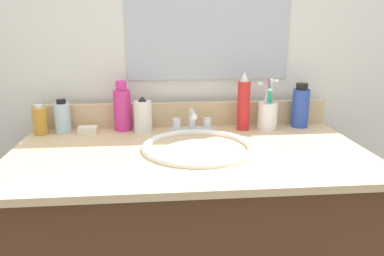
% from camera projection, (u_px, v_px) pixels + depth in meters
% --- Properties ---
extents(countertop, '(1.08, 0.60, 0.02)m').
position_uv_depth(countertop, '(189.00, 153.00, 1.18)').
color(countertop, '#D1B284').
rests_on(countertop, vanity_cabinet).
extents(backsplash, '(1.08, 0.02, 0.09)m').
position_uv_depth(backsplash, '(183.00, 114.00, 1.44)').
color(backsplash, '#D1B284').
rests_on(backsplash, countertop).
extents(back_wall, '(2.18, 0.04, 1.30)m').
position_uv_depth(back_wall, '(182.00, 146.00, 1.53)').
color(back_wall, silver).
rests_on(back_wall, ground_plane).
extents(mirror_panel, '(0.60, 0.01, 0.56)m').
position_uv_depth(mirror_panel, '(209.00, 1.00, 1.38)').
color(mirror_panel, '#B2BCC6').
extents(sink_basin, '(0.35, 0.35, 0.11)m').
position_uv_depth(sink_basin, '(198.00, 158.00, 1.19)').
color(sink_basin, white).
rests_on(sink_basin, countertop).
extents(faucet, '(0.16, 0.10, 0.08)m').
position_uv_depth(faucet, '(192.00, 124.00, 1.36)').
color(faucet, silver).
rests_on(faucet, countertop).
extents(bottle_oil_amber, '(0.05, 0.05, 0.11)m').
position_uv_depth(bottle_oil_amber, '(40.00, 121.00, 1.33)').
color(bottle_oil_amber, gold).
rests_on(bottle_oil_amber, countertop).
extents(bottle_shampoo_blue, '(0.06, 0.06, 0.16)m').
position_uv_depth(bottle_shampoo_blue, '(300.00, 107.00, 1.42)').
color(bottle_shampoo_blue, '#2D4CB2').
rests_on(bottle_shampoo_blue, countertop).
extents(bottle_spray_red, '(0.04, 0.04, 0.21)m').
position_uv_depth(bottle_spray_red, '(244.00, 103.00, 1.37)').
color(bottle_spray_red, red).
rests_on(bottle_spray_red, countertop).
extents(bottle_soap_pink, '(0.06, 0.06, 0.18)m').
position_uv_depth(bottle_soap_pink, '(122.00, 108.00, 1.37)').
color(bottle_soap_pink, '#D8338C').
rests_on(bottle_soap_pink, countertop).
extents(bottle_lotion_white, '(0.06, 0.06, 0.13)m').
position_uv_depth(bottle_lotion_white, '(143.00, 116.00, 1.35)').
color(bottle_lotion_white, white).
rests_on(bottle_lotion_white, countertop).
extents(bottle_gel_clear, '(0.06, 0.06, 0.12)m').
position_uv_depth(bottle_gel_clear, '(62.00, 117.00, 1.35)').
color(bottle_gel_clear, silver).
rests_on(bottle_gel_clear, countertop).
extents(cup_white_ceramic, '(0.07, 0.07, 0.19)m').
position_uv_depth(cup_white_ceramic, '(267.00, 114.00, 1.39)').
color(cup_white_ceramic, white).
rests_on(cup_white_ceramic, countertop).
extents(soap_bar, '(0.06, 0.04, 0.02)m').
position_uv_depth(soap_bar, '(88.00, 130.00, 1.35)').
color(soap_bar, white).
rests_on(soap_bar, countertop).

